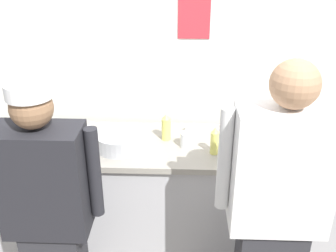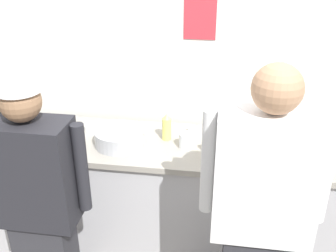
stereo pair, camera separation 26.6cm
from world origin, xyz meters
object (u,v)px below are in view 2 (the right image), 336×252
mixing_bowl_steel (119,138)px  ramekin_red_sauce (252,154)px  chef_center (260,219)px  deli_cup (186,141)px  squeeze_bottle_primary (264,131)px  ramekin_orange_sauce (193,130)px  ramekin_green_sauce (92,126)px  squeeze_bottle_secondary (212,144)px  sheet_tray (47,132)px  ramekin_yellow_sauce (329,166)px  plate_stack_front (315,144)px  squeeze_bottle_spare (167,127)px  chef_near_left (39,205)px

mixing_bowl_steel → ramekin_red_sauce: 0.90m
chef_center → deli_cup: chef_center is taller
squeeze_bottle_primary → deli_cup: (-0.53, -0.15, -0.04)m
ramekin_orange_sauce → ramekin_green_sauce: bearing=-176.1°
chef_center → ramekin_orange_sauce: 1.02m
chef_center → squeeze_bottle_primary: 0.85m
squeeze_bottle_secondary → ramekin_orange_sauce: (-0.15, 0.31, -0.07)m
sheet_tray → ramekin_yellow_sauce: bearing=-6.2°
squeeze_bottle_primary → deli_cup: size_ratio=1.79×
chef_center → deli_cup: size_ratio=16.16×
plate_stack_front → ramekin_orange_sauce: plate_stack_front is taller
squeeze_bottle_primary → squeeze_bottle_spare: (-0.67, -0.05, 0.00)m
ramekin_red_sauce → ramekin_orange_sauce: bearing=145.6°
deli_cup → sheet_tray: bearing=176.4°
ramekin_green_sauce → deli_cup: bearing=-13.8°
plate_stack_front → ramekin_red_sauce: (-0.43, -0.19, -0.00)m
ramekin_yellow_sauce → ramekin_red_sauce: (-0.46, 0.09, -0.01)m
ramekin_yellow_sauce → deli_cup: (-0.90, 0.15, 0.03)m
squeeze_bottle_primary → ramekin_red_sauce: size_ratio=1.78×
squeeze_bottle_secondary → chef_near_left: bearing=-146.8°
ramekin_yellow_sauce → ramekin_green_sauce: bearing=168.7°
squeeze_bottle_secondary → squeeze_bottle_spare: size_ratio=0.97×
sheet_tray → ramekin_orange_sauce: ramekin_orange_sauce is taller
squeeze_bottle_spare → squeeze_bottle_secondary: bearing=-29.8°
mixing_bowl_steel → ramekin_green_sauce: bearing=143.0°
chef_near_left → sheet_tray: size_ratio=3.73×
chef_near_left → ramekin_yellow_sauce: chef_near_left is taller
mixing_bowl_steel → ramekin_green_sauce: size_ratio=3.08×
plate_stack_front → deli_cup: (-0.87, -0.13, 0.03)m
squeeze_bottle_primary → deli_cup: bearing=-164.2°
squeeze_bottle_spare → ramekin_green_sauce: 0.58m
sheet_tray → ramekin_orange_sauce: bearing=8.8°
squeeze_bottle_secondary → deli_cup: squeeze_bottle_secondary is taller
deli_cup → ramekin_red_sauce: bearing=-7.0°
mixing_bowl_steel → chef_center: bearing=-36.5°
ramekin_green_sauce → squeeze_bottle_primary: bearing=-1.3°
sheet_tray → deli_cup: (1.03, -0.06, 0.04)m
chef_center → sheet_tray: size_ratio=4.02×
chef_center → ramekin_yellow_sauce: size_ratio=19.60×
plate_stack_front → mixing_bowl_steel: 1.33m
sheet_tray → ramekin_yellow_sauce: 1.94m
ramekin_green_sauce → deli_cup: 0.74m
squeeze_bottle_secondary → squeeze_bottle_primary: bearing=33.9°
squeeze_bottle_primary → ramekin_green_sauce: size_ratio=1.73×
squeeze_bottle_secondary → ramekin_green_sauce: 0.94m
ramekin_green_sauce → chef_center: bearing=-36.6°
ramekin_red_sauce → ramekin_orange_sauce: 0.50m
ramekin_yellow_sauce → chef_near_left: bearing=-161.8°
squeeze_bottle_secondary → ramekin_green_sauce: bearing=163.9°
squeeze_bottle_spare → sheet_tray: bearing=-177.5°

